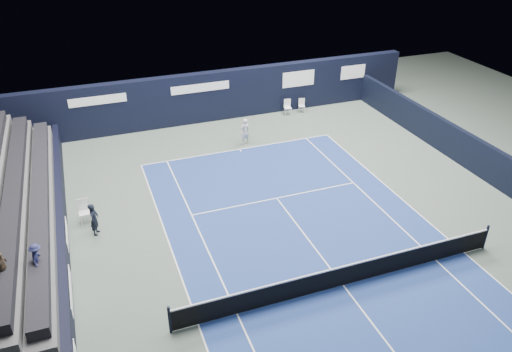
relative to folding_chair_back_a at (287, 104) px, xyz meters
The scene contains 12 objects.
ground 14.48m from the folding_chair_back_a, 108.44° to the right, with size 48.00×48.00×0.00m, color #4C5B52.
court_surface 16.39m from the folding_chair_back_a, 106.23° to the right, with size 10.97×23.77×0.01m, color navy.
enclosure_wall_right 11.39m from the folding_chair_back_a, 58.64° to the right, with size 0.30×22.00×1.80m, color black.
folding_chair_back_a is the anchor object (origin of this frame).
folding_chair_back_b 1.03m from the folding_chair_back_a, ahead, with size 0.50×0.49×0.89m.
line_judge_chair 15.46m from the folding_chair_back_a, 148.22° to the right, with size 0.49×0.48×1.09m.
line_judge 15.78m from the folding_chair_back_a, 144.10° to the right, with size 0.53×0.35×1.46m, color black.
court_markings 16.39m from the folding_chair_back_a, 106.23° to the right, with size 11.03×23.83×0.00m.
tennis_net 16.37m from the folding_chair_back_a, 106.23° to the right, with size 12.90×0.10×1.10m.
back_sponsor_wall 4.72m from the folding_chair_back_a, behind, with size 26.00×0.63×3.10m.
side_barrier_left 17.12m from the folding_chair_back_a, 145.30° to the right, with size 0.33×22.00×1.20m.
tennis_player 5.18m from the folding_chair_back_a, 141.35° to the right, with size 0.62×0.85×1.53m.
Camera 1 is at (-7.84, -11.92, 12.57)m, focal length 35.00 mm.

